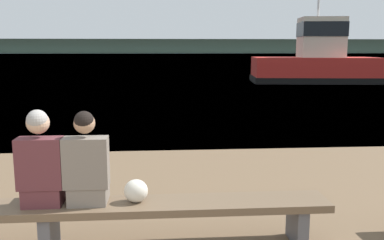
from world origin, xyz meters
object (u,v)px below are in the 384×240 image
at_px(bench_main, 48,214).
at_px(shopping_bag, 136,191).
at_px(person_left, 41,164).
at_px(person_right, 87,165).
at_px(tugboat_red, 316,62).

xyz_separation_m(bench_main, shopping_bag, (0.89, 0.02, 0.21)).
height_order(person_left, person_right, person_left).
bearing_deg(tugboat_red, bench_main, 160.03).
distance_m(person_left, shopping_bag, 0.99).
height_order(bench_main, tugboat_red, tugboat_red).
distance_m(person_right, shopping_bag, 0.57).
bearing_deg(shopping_bag, bench_main, -178.91).
distance_m(person_left, tugboat_red, 23.75).
distance_m(bench_main, tugboat_red, 23.74).
bearing_deg(shopping_bag, tugboat_red, 65.28).
bearing_deg(person_right, shopping_bag, 1.06).
distance_m(bench_main, person_left, 0.53).
xyz_separation_m(bench_main, person_right, (0.40, 0.01, 0.50)).
relative_size(person_left, person_right, 1.02).
bearing_deg(tugboat_red, person_right, 160.90).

